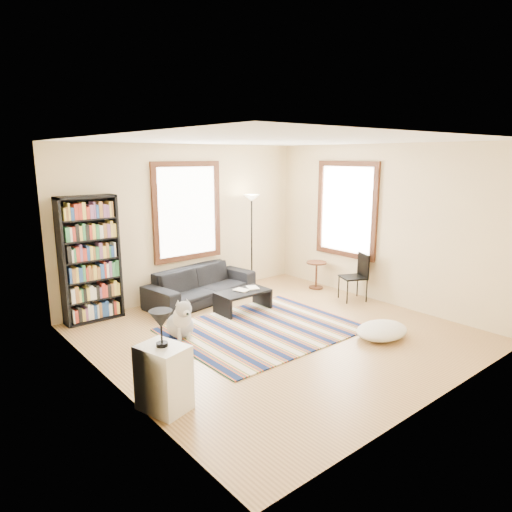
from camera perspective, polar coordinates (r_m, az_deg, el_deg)
floor at (r=6.93m, az=2.68°, el=-10.03°), size 5.00×5.00×0.10m
ceiling at (r=6.41m, az=2.95°, el=14.71°), size 5.00×5.00×0.10m
wall_back at (r=8.54m, az=-8.84°, el=4.25°), size 5.00×0.10×2.80m
wall_front at (r=4.98m, az=23.02°, el=-2.44°), size 5.00×0.10×2.80m
wall_left at (r=5.18m, az=-18.51°, el=-1.55°), size 0.10×5.00×2.80m
wall_right at (r=8.42m, az=15.75°, el=3.81°), size 0.10×5.00×2.80m
window_back at (r=8.45m, az=-8.60°, el=5.53°), size 1.20×0.06×1.60m
window_right at (r=8.81m, az=11.25°, el=5.71°), size 0.06×1.20×1.60m
rug at (r=7.04m, az=0.79°, el=-9.10°), size 2.67×2.13×0.02m
sofa at (r=8.35m, az=-6.87°, el=-3.57°), size 1.15×2.20×0.61m
bookshelf at (r=7.62m, az=-20.04°, el=-0.41°), size 0.90×0.30×2.00m
coffee_table at (r=7.78m, az=-1.64°, el=-5.66°), size 0.97×0.63×0.36m
book_a at (r=7.66m, az=-2.24°, el=-4.44°), size 0.28×0.24×0.02m
book_b at (r=7.85m, az=-1.01°, el=-4.04°), size 0.25×0.29×0.02m
floor_cushion at (r=6.97m, az=15.45°, el=-8.95°), size 0.88×0.68×0.21m
floor_lamp at (r=9.01m, az=-0.54°, el=1.78°), size 0.37×0.37×1.86m
side_table at (r=9.16m, az=7.54°, el=-2.38°), size 0.44×0.44×0.54m
folding_chair at (r=8.49m, az=12.03°, el=-2.62°), size 0.55×0.54×0.86m
white_cabinet at (r=4.97m, az=-11.47°, el=-14.69°), size 0.50×0.58×0.70m
table_lamp at (r=4.75m, az=-11.76°, el=-8.87°), size 0.29×0.29×0.38m
dog at (r=6.76m, az=-9.52°, el=-7.60°), size 0.54×0.67×0.59m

